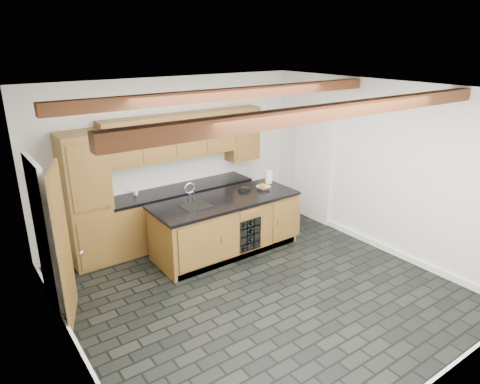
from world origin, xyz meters
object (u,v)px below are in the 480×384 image
object	(u,v)px
island	(226,225)
fruit_bowl	(263,188)
kitchen_scale	(244,189)
paper_towel	(269,177)

from	to	relation	value
island	fruit_bowl	size ratio (longest dim) A/B	10.91
island	kitchen_scale	xyz separation A→B (m)	(0.47, 0.14, 0.49)
kitchen_scale	fruit_bowl	bearing A→B (deg)	-20.31
kitchen_scale	island	bearing A→B (deg)	-162.99
kitchen_scale	fruit_bowl	distance (m)	0.34
kitchen_scale	paper_towel	bearing A→B (deg)	9.05
island	fruit_bowl	world-z (taller)	fruit_bowl
island	paper_towel	bearing A→B (deg)	12.28
island	kitchen_scale	distance (m)	0.70
island	kitchen_scale	size ratio (longest dim) A/B	12.24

